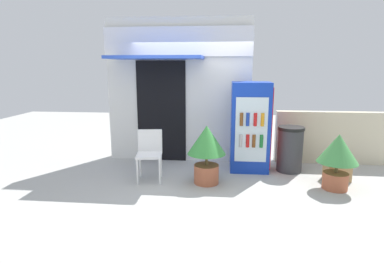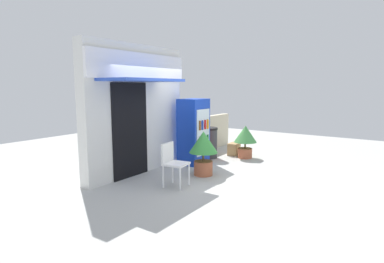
{
  "view_description": "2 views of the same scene",
  "coord_description": "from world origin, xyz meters",
  "px_view_note": "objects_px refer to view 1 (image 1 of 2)",
  "views": [
    {
      "loc": [
        0.62,
        -5.31,
        2.03
      ],
      "look_at": [
        0.06,
        0.26,
        0.85
      ],
      "focal_mm": 29.31,
      "sensor_mm": 36.0,
      "label": 1
    },
    {
      "loc": [
        -5.61,
        -3.83,
        2.05
      ],
      "look_at": [
        0.45,
        0.31,
        0.98
      ],
      "focal_mm": 29.01,
      "sensor_mm": 36.0,
      "label": 2
    }
  ],
  "objects_px": {
    "potted_plant_curbside": "(338,155)",
    "cardboard_box": "(337,170)",
    "drink_cooler": "(250,127)",
    "plastic_chair": "(150,151)",
    "trash_bin": "(290,149)",
    "potted_plant_near_shop": "(207,148)"
  },
  "relations": [
    {
      "from": "potted_plant_curbside",
      "to": "cardboard_box",
      "type": "bearing_deg",
      "value": 67.87
    },
    {
      "from": "drink_cooler",
      "to": "plastic_chair",
      "type": "xyz_separation_m",
      "value": [
        -1.84,
        -0.71,
        -0.33
      ]
    },
    {
      "from": "drink_cooler",
      "to": "cardboard_box",
      "type": "relative_size",
      "value": 4.13
    },
    {
      "from": "trash_bin",
      "to": "cardboard_box",
      "type": "height_order",
      "value": "trash_bin"
    },
    {
      "from": "drink_cooler",
      "to": "potted_plant_curbside",
      "type": "distance_m",
      "value": 1.64
    },
    {
      "from": "drink_cooler",
      "to": "potted_plant_near_shop",
      "type": "bearing_deg",
      "value": -134.75
    },
    {
      "from": "plastic_chair",
      "to": "trash_bin",
      "type": "distance_m",
      "value": 2.71
    },
    {
      "from": "plastic_chair",
      "to": "potted_plant_near_shop",
      "type": "height_order",
      "value": "potted_plant_near_shop"
    },
    {
      "from": "plastic_chair",
      "to": "cardboard_box",
      "type": "relative_size",
      "value": 2.15
    },
    {
      "from": "cardboard_box",
      "to": "trash_bin",
      "type": "bearing_deg",
      "value": 150.81
    },
    {
      "from": "plastic_chair",
      "to": "potted_plant_near_shop",
      "type": "xyz_separation_m",
      "value": [
        1.03,
        -0.1,
        0.11
      ]
    },
    {
      "from": "potted_plant_near_shop",
      "to": "plastic_chair",
      "type": "bearing_deg",
      "value": 174.55
    },
    {
      "from": "plastic_chair",
      "to": "trash_bin",
      "type": "height_order",
      "value": "plastic_chair"
    },
    {
      "from": "potted_plant_near_shop",
      "to": "potted_plant_curbside",
      "type": "height_order",
      "value": "potted_plant_near_shop"
    },
    {
      "from": "potted_plant_curbside",
      "to": "cardboard_box",
      "type": "height_order",
      "value": "potted_plant_curbside"
    },
    {
      "from": "plastic_chair",
      "to": "potted_plant_curbside",
      "type": "relative_size",
      "value": 0.95
    },
    {
      "from": "potted_plant_curbside",
      "to": "plastic_chair",
      "type": "bearing_deg",
      "value": 177.17
    },
    {
      "from": "drink_cooler",
      "to": "potted_plant_near_shop",
      "type": "xyz_separation_m",
      "value": [
        -0.8,
        -0.81,
        -0.22
      ]
    },
    {
      "from": "drink_cooler",
      "to": "cardboard_box",
      "type": "height_order",
      "value": "drink_cooler"
    },
    {
      "from": "potted_plant_curbside",
      "to": "trash_bin",
      "type": "height_order",
      "value": "potted_plant_curbside"
    },
    {
      "from": "drink_cooler",
      "to": "trash_bin",
      "type": "relative_size",
      "value": 1.96
    },
    {
      "from": "drink_cooler",
      "to": "cardboard_box",
      "type": "distance_m",
      "value": 1.74
    }
  ]
}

